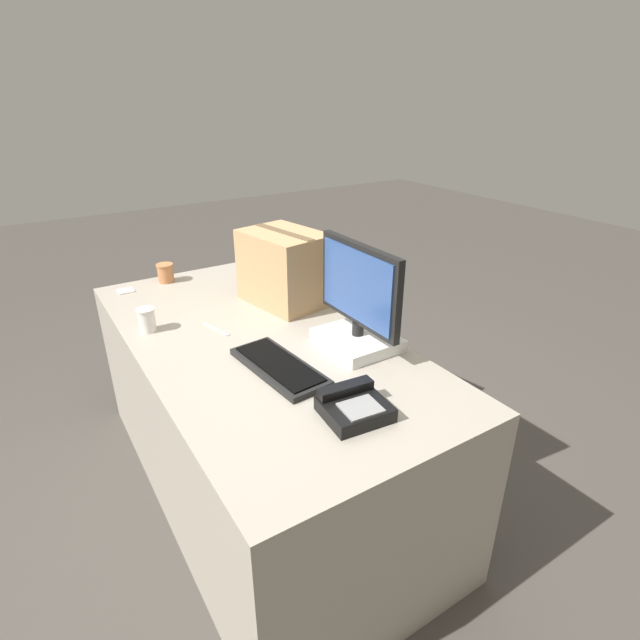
# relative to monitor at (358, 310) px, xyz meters

# --- Properties ---
(ground_plane) EXTENTS (12.00, 12.00, 0.00)m
(ground_plane) POSITION_rel_monitor_xyz_m (-0.27, -0.29, -0.90)
(ground_plane) COLOR #47423D
(office_desk) EXTENTS (1.80, 0.90, 0.75)m
(office_desk) POSITION_rel_monitor_xyz_m (-0.27, -0.29, -0.52)
(office_desk) COLOR #A89E8E
(office_desk) RESTS_ON ground_plane
(monitor) EXTENTS (0.44, 0.25, 0.40)m
(monitor) POSITION_rel_monitor_xyz_m (0.00, 0.00, 0.00)
(monitor) COLOR white
(monitor) RESTS_ON office_desk
(keyboard) EXTENTS (0.42, 0.20, 0.03)m
(keyboard) POSITION_rel_monitor_xyz_m (0.00, -0.34, -0.14)
(keyboard) COLOR black
(keyboard) RESTS_ON office_desk
(desk_phone) EXTENTS (0.19, 0.21, 0.08)m
(desk_phone) POSITION_rel_monitor_xyz_m (0.35, -0.27, -0.12)
(desk_phone) COLOR black
(desk_phone) RESTS_ON office_desk
(paper_cup_left) EXTENTS (0.08, 0.08, 0.09)m
(paper_cup_left) POSITION_rel_monitor_xyz_m (-1.08, -0.41, -0.10)
(paper_cup_left) COLOR #BC7547
(paper_cup_left) RESTS_ON office_desk
(paper_cup_right) EXTENTS (0.07, 0.07, 0.10)m
(paper_cup_right) POSITION_rel_monitor_xyz_m (-0.56, -0.64, -0.10)
(paper_cup_right) COLOR white
(paper_cup_right) RESTS_ON office_desk
(spoon) EXTENTS (0.17, 0.06, 0.00)m
(spoon) POSITION_rel_monitor_xyz_m (-0.39, -0.40, -0.15)
(spoon) COLOR #B2B2B7
(spoon) RESTS_ON office_desk
(cardboard_box) EXTENTS (0.42, 0.34, 0.33)m
(cardboard_box) POSITION_rel_monitor_xyz_m (-0.53, -0.02, 0.01)
(cardboard_box) COLOR tan
(cardboard_box) RESTS_ON office_desk
(sticky_note_pad) EXTENTS (0.07, 0.07, 0.01)m
(sticky_note_pad) POSITION_rel_monitor_xyz_m (-1.05, -0.62, -0.15)
(sticky_note_pad) COLOR silver
(sticky_note_pad) RESTS_ON office_desk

